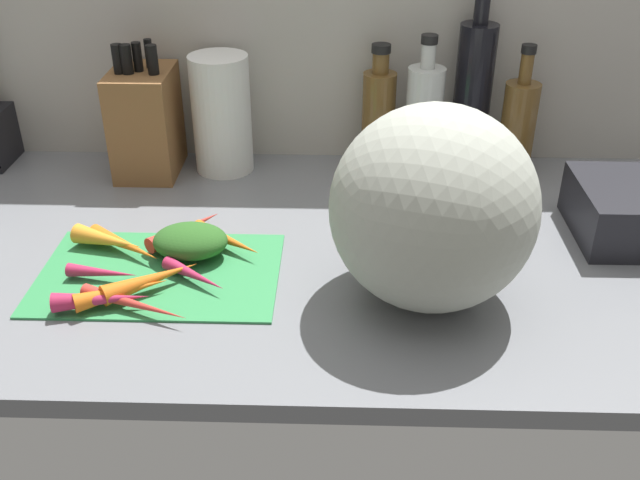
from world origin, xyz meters
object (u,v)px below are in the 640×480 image
at_px(cutting_board, 159,272).
at_px(carrot_7, 227,240).
at_px(carrot_0, 185,229).
at_px(carrot_9, 151,279).
at_px(carrot_1, 101,300).
at_px(winter_squash, 433,208).
at_px(knife_block, 146,121).
at_px(paper_towel_roll, 222,114).
at_px(bottle_1, 423,122).
at_px(carrot_4, 195,275).
at_px(carrot_5, 134,304).
at_px(carrot_6, 125,245).
at_px(bottle_0, 378,117).
at_px(bottle_2, 472,95).
at_px(carrot_3, 108,240).
at_px(bottle_3, 518,127).
at_px(carrot_8, 103,273).
at_px(carrot_2, 122,292).

bearing_deg(cutting_board, carrot_7, 37.23).
bearing_deg(carrot_0, cutting_board, -101.24).
distance_m(carrot_0, carrot_9, 0.16).
relative_size(carrot_1, winter_squash, 0.46).
distance_m(carrot_7, winter_squash, 0.36).
height_order(carrot_0, knife_block, knife_block).
relative_size(carrot_7, winter_squash, 0.47).
xyz_separation_m(paper_towel_roll, bottle_1, (0.40, -0.03, -0.00)).
distance_m(carrot_1, carrot_9, 0.08).
distance_m(carrot_4, winter_squash, 0.38).
height_order(carrot_1, carrot_7, carrot_1).
distance_m(carrot_5, paper_towel_roll, 0.52).
xyz_separation_m(carrot_0, carrot_6, (-0.09, -0.05, -0.00)).
bearing_deg(carrot_0, bottle_0, 43.13).
distance_m(carrot_7, paper_towel_roll, 0.35).
distance_m(carrot_1, bottle_2, 0.82).
distance_m(carrot_1, carrot_3, 0.17).
xyz_separation_m(carrot_4, carrot_6, (-0.13, 0.08, 0.00)).
distance_m(carrot_6, bottle_2, 0.73).
bearing_deg(bottle_3, carrot_8, -149.34).
bearing_deg(carrot_2, carrot_1, -138.63).
height_order(knife_block, bottle_2, bottle_2).
bearing_deg(carrot_2, winter_squash, 4.53).
distance_m(cutting_board, paper_towel_roll, 0.42).
bearing_deg(carrot_2, bottle_1, 43.74).
relative_size(cutting_board, paper_towel_roll, 1.61).
relative_size(carrot_3, bottle_2, 0.34).
height_order(carrot_3, carrot_6, carrot_3).
bearing_deg(bottle_3, carrot_0, -154.82).
height_order(carrot_7, winter_squash, winter_squash).
bearing_deg(paper_towel_roll, carrot_0, -94.87).
height_order(carrot_5, winter_squash, winter_squash).
xyz_separation_m(carrot_0, paper_towel_roll, (0.03, 0.29, 0.10)).
height_order(carrot_1, carrot_5, carrot_1).
bearing_deg(winter_squash, carrot_4, 177.44).
height_order(paper_towel_roll, bottle_2, bottle_2).
height_order(carrot_1, carrot_6, carrot_1).
bearing_deg(carrot_4, carrot_3, 149.86).
bearing_deg(bottle_1, carrot_4, -133.13).
bearing_deg(carrot_1, carrot_2, 41.37).
xyz_separation_m(carrot_8, paper_towel_roll, (0.13, 0.43, 0.10)).
xyz_separation_m(carrot_4, bottle_3, (0.57, 0.43, 0.08)).
distance_m(carrot_9, bottle_2, 0.74).
height_order(carrot_4, bottle_0, bottle_0).
xyz_separation_m(carrot_3, carrot_6, (0.03, -0.01, -0.00)).
bearing_deg(carrot_2, bottle_3, 35.62).
bearing_deg(bottle_0, paper_towel_roll, -176.00).
bearing_deg(winter_squash, carrot_7, 159.31).
xyz_separation_m(carrot_5, carrot_7, (0.11, 0.18, 0.00)).
bearing_deg(carrot_8, carrot_2, -50.52).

